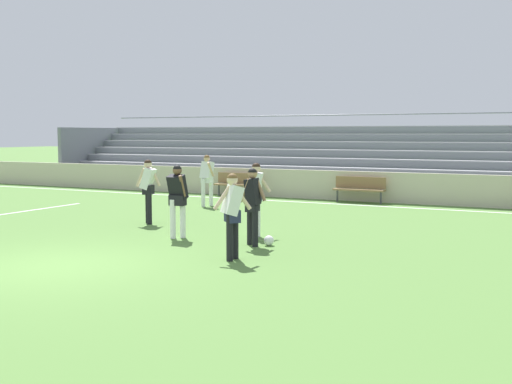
# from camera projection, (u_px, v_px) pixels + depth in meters

# --- Properties ---
(ground_plane) EXTENTS (160.00, 160.00, 0.00)m
(ground_plane) POSITION_uv_depth(u_px,v_px,m) (56.00, 266.00, 11.21)
(ground_plane) COLOR #517A38
(field_line_sideline) EXTENTS (44.00, 0.12, 0.01)m
(field_line_sideline) POSITION_uv_depth(u_px,v_px,m) (302.00, 202.00, 21.70)
(field_line_sideline) COLOR white
(field_line_sideline) RESTS_ON ground
(field_line_penalty_mark) EXTENTS (0.12, 4.40, 0.01)m
(field_line_penalty_mark) POSITION_uv_depth(u_px,v_px,m) (30.00, 210.00, 19.36)
(field_line_penalty_mark) COLOR white
(field_line_penalty_mark) RESTS_ON ground
(sideline_wall) EXTENTS (48.00, 0.16, 1.07)m
(sideline_wall) POSITION_uv_depth(u_px,v_px,m) (314.00, 185.00, 22.74)
(sideline_wall) COLOR beige
(sideline_wall) RESTS_ON ground
(bleacher_stand) EXTENTS (25.39, 4.87, 3.28)m
(bleacher_stand) POSITION_uv_depth(u_px,v_px,m) (325.00, 157.00, 26.08)
(bleacher_stand) COLOR #B2B2B7
(bleacher_stand) RESTS_ON ground
(bench_far_right) EXTENTS (1.80, 0.40, 0.90)m
(bench_far_right) POSITION_uv_depth(u_px,v_px,m) (360.00, 187.00, 21.54)
(bench_far_right) COLOR olive
(bench_far_right) RESTS_ON ground
(bench_centre_sideline) EXTENTS (1.80, 0.40, 0.90)m
(bench_centre_sideline) POSITION_uv_depth(u_px,v_px,m) (237.00, 182.00, 23.68)
(bench_centre_sideline) COLOR olive
(bench_centre_sideline) RESTS_ON ground
(player_white_wide_right) EXTENTS (0.61, 0.47, 1.72)m
(player_white_wide_right) POSITION_uv_depth(u_px,v_px,m) (256.00, 192.00, 14.50)
(player_white_wide_right) COLOR white
(player_white_wide_right) RESTS_ON ground
(player_dark_wide_left) EXTENTS (0.48, 0.45, 1.67)m
(player_dark_wide_left) POSITION_uv_depth(u_px,v_px,m) (253.00, 200.00, 13.21)
(player_dark_wide_left) COLOR black
(player_dark_wide_left) RESTS_ON ground
(player_dark_on_ball) EXTENTS (0.44, 0.40, 1.69)m
(player_dark_on_ball) POSITION_uv_depth(u_px,v_px,m) (178.00, 195.00, 14.16)
(player_dark_on_ball) COLOR white
(player_dark_on_ball) RESTS_ON ground
(player_white_challenging) EXTENTS (0.66, 0.53, 1.65)m
(player_white_challenging) POSITION_uv_depth(u_px,v_px,m) (232.00, 209.00, 11.71)
(player_white_challenging) COLOR black
(player_white_challenging) RESTS_ON ground
(player_white_pressing_high) EXTENTS (0.56, 0.47, 1.72)m
(player_white_pressing_high) POSITION_uv_depth(u_px,v_px,m) (148.00, 185.00, 16.47)
(player_white_pressing_high) COLOR black
(player_white_pressing_high) RESTS_ON ground
(player_white_deep_cover) EXTENTS (0.49, 0.50, 1.70)m
(player_white_deep_cover) POSITION_uv_depth(u_px,v_px,m) (207.00, 176.00, 20.43)
(player_white_deep_cover) COLOR white
(player_white_deep_cover) RESTS_ON ground
(soccer_ball) EXTENTS (0.22, 0.22, 0.22)m
(soccer_ball) POSITION_uv_depth(u_px,v_px,m) (269.00, 241.00, 13.28)
(soccer_ball) COLOR white
(soccer_ball) RESTS_ON ground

